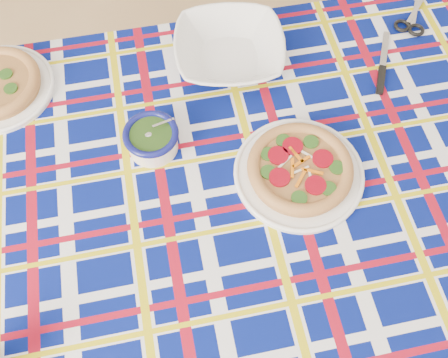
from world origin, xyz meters
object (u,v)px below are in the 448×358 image
object	(u,v)px
pesto_bowl	(152,138)
serving_bowl	(229,51)
dining_table	(225,188)
main_focaccia_plate	(300,168)

from	to	relation	value
pesto_bowl	serving_bowl	world-z (taller)	pesto_bowl
serving_bowl	dining_table	bearing A→B (deg)	-111.63
serving_bowl	main_focaccia_plate	bearing A→B (deg)	-85.28
main_focaccia_plate	serving_bowl	size ratio (longest dim) A/B	1.08
pesto_bowl	serving_bowl	xyz separation A→B (m)	(0.24, 0.18, -0.00)
main_focaccia_plate	pesto_bowl	xyz separation A→B (m)	(-0.27, 0.17, 0.01)
pesto_bowl	dining_table	bearing A→B (deg)	-42.21
dining_table	pesto_bowl	bearing A→B (deg)	146.05
pesto_bowl	serving_bowl	size ratio (longest dim) A/B	0.46
dining_table	main_focaccia_plate	size ratio (longest dim) A/B	5.47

